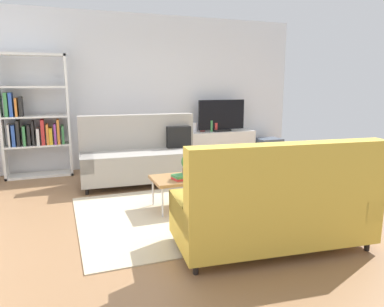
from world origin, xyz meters
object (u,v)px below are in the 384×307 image
(coffee_table, at_px, (194,178))
(bottle_0, at_px, (212,126))
(table_book_0, at_px, (183,178))
(vase_0, at_px, (194,128))
(couch_green, at_px, (274,206))
(bottle_1, at_px, (216,127))
(couch_beige, at_px, (141,156))
(tv, at_px, (222,116))
(bookshelf, at_px, (34,121))
(potted_plant, at_px, (190,165))
(vase_1, at_px, (203,127))
(storage_trunk, at_px, (268,148))
(tv_console, at_px, (221,146))

(coffee_table, relative_size, bottle_0, 4.73)
(table_book_0, relative_size, vase_0, 1.30)
(couch_green, height_order, bottle_1, couch_green)
(couch_beige, distance_m, coffee_table, 1.47)
(couch_beige, relative_size, couch_green, 0.98)
(tv, bearing_deg, bookshelf, 179.35)
(table_book_0, bearing_deg, bookshelf, 125.31)
(couch_beige, xyz_separation_m, coffee_table, (0.38, -1.42, -0.05))
(bookshelf, bearing_deg, potted_plant, -53.02)
(potted_plant, height_order, vase_1, vase_1)
(storage_trunk, bearing_deg, vase_1, 174.25)
(potted_plant, distance_m, table_book_0, 0.18)
(couch_beige, distance_m, vase_1, 1.89)
(potted_plant, distance_m, vase_0, 2.78)
(vase_0, distance_m, bottle_0, 0.36)
(couch_beige, height_order, bottle_1, couch_beige)
(coffee_table, bearing_deg, storage_trunk, 41.75)
(couch_beige, xyz_separation_m, table_book_0, (0.19, -1.51, -0.01))
(table_book_0, bearing_deg, couch_beige, 97.18)
(couch_beige, bearing_deg, bookshelf, -29.93)
(storage_trunk, height_order, table_book_0, table_book_0)
(couch_beige, relative_size, bottle_0, 8.35)
(tv, distance_m, vase_1, 0.45)
(tv, distance_m, potted_plant, 3.00)
(potted_plant, bearing_deg, bottle_1, 58.98)
(tv, bearing_deg, couch_beige, -152.22)
(tv_console, relative_size, tv, 1.40)
(bottle_0, bearing_deg, couch_green, -104.94)
(couch_beige, height_order, coffee_table, couch_beige)
(couch_green, height_order, vase_0, couch_green)
(table_book_0, height_order, bottle_1, bottle_1)
(bottle_0, height_order, bottle_1, bottle_0)
(tv_console, bearing_deg, bottle_0, -170.14)
(bottle_0, bearing_deg, bottle_1, 0.00)
(coffee_table, bearing_deg, couch_green, -78.85)
(couch_beige, xyz_separation_m, couch_green, (0.66, -2.84, 0.00))
(couch_beige, distance_m, couch_green, 2.91)
(couch_green, bearing_deg, couch_beige, 109.04)
(vase_0, bearing_deg, bookshelf, -179.42)
(vase_1, relative_size, bottle_0, 0.84)
(couch_green, distance_m, vase_1, 4.02)
(table_book_0, relative_size, bottle_1, 1.35)
(bookshelf, xyz_separation_m, potted_plant, (1.91, -2.54, -0.40))
(vase_0, relative_size, bottle_1, 1.04)
(couch_beige, height_order, vase_1, couch_beige)
(tv_console, height_order, storage_trunk, tv_console)
(tv, bearing_deg, tv_console, 90.00)
(couch_beige, xyz_separation_m, bottle_1, (1.78, 0.99, 0.29))
(coffee_table, distance_m, bottle_1, 2.81)
(bookshelf, height_order, potted_plant, bookshelf)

